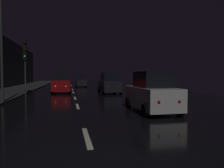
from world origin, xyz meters
The scene contains 9 objects.
ground centered at (0.00, 24.50, -0.01)m, with size 26.01×84.00×0.02m, color black.
sidewalk_left centered at (-6.80, 24.50, 0.07)m, with size 4.40×84.00×0.15m, color #28282B.
lane_centerline centered at (0.00, 17.98, 0.01)m, with size 0.16×34.99×0.01m.
traffic_light_far_left centered at (-4.50, 17.99, 3.81)m, with size 0.32×0.47×5.20m.
streetlamp_overhead centered at (-4.27, 11.45, 5.14)m, with size 1.70×0.44×7.85m.
car_approaching_headlights centered at (-1.28, 20.29, 1.00)m, with size 2.01×4.35×2.19m.
car_parked_right_far centered at (3.70, 18.59, 0.98)m, with size 1.97×4.26×2.15m.
car_parked_right_near centered at (3.70, 6.99, 0.95)m, with size 1.90×4.11×2.07m.
car_distant_taillights centered at (1.52, 31.72, 0.87)m, with size 1.74×3.76×1.90m.
Camera 1 is at (-0.54, -3.43, 1.89)m, focal length 34.34 mm.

